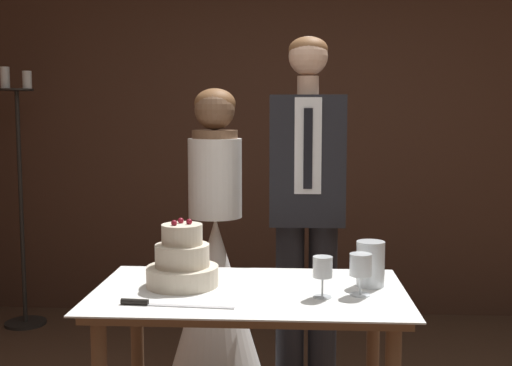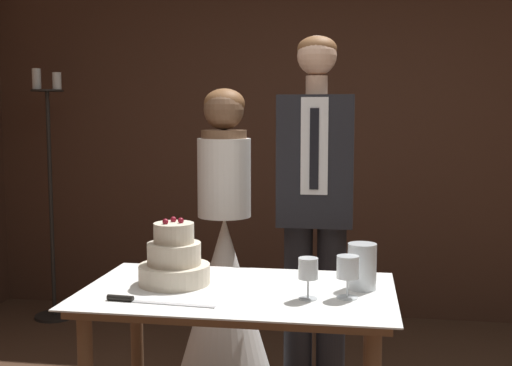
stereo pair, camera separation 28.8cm
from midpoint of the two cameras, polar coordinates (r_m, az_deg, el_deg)
name	(u,v)px [view 1 (the left image)]	position (r m, az deg, el deg)	size (l,w,h in m)	color
wall_back	(296,121)	(4.66, 1.79, 5.53)	(5.13, 0.12, 2.81)	#472B1E
cake_table	(249,317)	(2.55, -3.89, -11.82)	(1.21, 0.72, 0.78)	brown
tiered_cake	(182,262)	(2.59, -9.77, -7.00)	(0.29, 0.29, 0.27)	beige
cake_knife	(155,303)	(2.37, -12.49, -10.46)	(0.41, 0.05, 0.02)	silver
wine_glass_near	(361,266)	(2.43, 5.92, -7.40)	(0.08, 0.08, 0.16)	silver
wine_glass_middle	(323,269)	(2.39, 2.50, -7.72)	(0.07, 0.07, 0.15)	silver
hurricane_candle	(370,265)	(2.57, 6.98, -7.27)	(0.11, 0.11, 0.18)	silver
bride	(216,279)	(3.44, -6.02, -8.51)	(0.54, 0.54, 1.59)	white
groom	(307,199)	(3.32, 2.09, -1.45)	(0.38, 0.25, 1.85)	black
candle_stand	(21,207)	(4.71, -21.85, -2.02)	(0.28, 0.28, 1.77)	black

